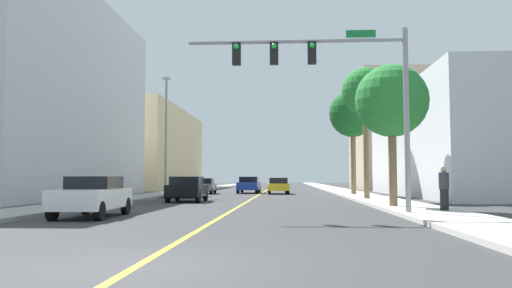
{
  "coord_description": "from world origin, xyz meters",
  "views": [
    {
      "loc": [
        2.37,
        -7.88,
        1.39
      ],
      "look_at": [
        0.88,
        15.99,
        2.99
      ],
      "focal_mm": 35.6,
      "sensor_mm": 36.0,
      "label": 1
    }
  ],
  "objects_px": {
    "traffic_signal_mast": "(335,77)",
    "pedestrian": "(444,189)",
    "street_lamp": "(166,130)",
    "car_yellow": "(278,186)",
    "car_blue": "(249,185)",
    "car_white": "(93,196)",
    "palm_mid": "(365,93)",
    "car_gray": "(204,186)",
    "palm_far": "(353,114)",
    "palm_near": "(392,102)",
    "car_red": "(188,187)",
    "car_black": "(187,189)"
  },
  "relations": [
    {
      "from": "palm_near",
      "to": "car_blue",
      "type": "xyz_separation_m",
      "value": [
        -8.21,
        23.54,
        -4.04
      ]
    },
    {
      "from": "palm_mid",
      "to": "car_blue",
      "type": "relative_size",
      "value": 1.75
    },
    {
      "from": "palm_far",
      "to": "car_gray",
      "type": "distance_m",
      "value": 14.31
    },
    {
      "from": "car_yellow",
      "to": "car_white",
      "type": "distance_m",
      "value": 27.4
    },
    {
      "from": "street_lamp",
      "to": "car_white",
      "type": "distance_m",
      "value": 20.69
    },
    {
      "from": "car_red",
      "to": "car_white",
      "type": "bearing_deg",
      "value": 88.9
    },
    {
      "from": "palm_near",
      "to": "car_red",
      "type": "relative_size",
      "value": 1.62
    },
    {
      "from": "traffic_signal_mast",
      "to": "palm_far",
      "type": "relative_size",
      "value": 1.01
    },
    {
      "from": "street_lamp",
      "to": "car_gray",
      "type": "distance_m",
      "value": 7.96
    },
    {
      "from": "car_gray",
      "to": "car_black",
      "type": "relative_size",
      "value": 1.09
    },
    {
      "from": "traffic_signal_mast",
      "to": "car_blue",
      "type": "height_order",
      "value": "traffic_signal_mast"
    },
    {
      "from": "car_gray",
      "to": "car_white",
      "type": "relative_size",
      "value": 1.03
    },
    {
      "from": "street_lamp",
      "to": "palm_mid",
      "type": "relative_size",
      "value": 1.11
    },
    {
      "from": "car_white",
      "to": "car_yellow",
      "type": "bearing_deg",
      "value": -104.54
    },
    {
      "from": "street_lamp",
      "to": "palm_far",
      "type": "bearing_deg",
      "value": 7.82
    },
    {
      "from": "car_yellow",
      "to": "car_red",
      "type": "height_order",
      "value": "car_red"
    },
    {
      "from": "palm_far",
      "to": "car_gray",
      "type": "relative_size",
      "value": 1.92
    },
    {
      "from": "car_red",
      "to": "palm_near",
      "type": "bearing_deg",
      "value": 130.32
    },
    {
      "from": "traffic_signal_mast",
      "to": "car_white",
      "type": "bearing_deg",
      "value": -172.6
    },
    {
      "from": "car_black",
      "to": "street_lamp",
      "type": "bearing_deg",
      "value": 111.07
    },
    {
      "from": "pedestrian",
      "to": "palm_near",
      "type": "bearing_deg",
      "value": -37.83
    },
    {
      "from": "palm_far",
      "to": "street_lamp",
      "type": "bearing_deg",
      "value": -172.18
    },
    {
      "from": "car_white",
      "to": "car_blue",
      "type": "relative_size",
      "value": 0.9
    },
    {
      "from": "palm_near",
      "to": "car_black",
      "type": "distance_m",
      "value": 13.04
    },
    {
      "from": "street_lamp",
      "to": "pedestrian",
      "type": "xyz_separation_m",
      "value": [
        15.2,
        -17.85,
        -4.07
      ]
    },
    {
      "from": "car_gray",
      "to": "car_red",
      "type": "distance_m",
      "value": 8.23
    },
    {
      "from": "pedestrian",
      "to": "palm_far",
      "type": "bearing_deg",
      "value": -59.23
    },
    {
      "from": "car_gray",
      "to": "pedestrian",
      "type": "height_order",
      "value": "pedestrian"
    },
    {
      "from": "car_white",
      "to": "car_red",
      "type": "distance_m",
      "value": 18.28
    },
    {
      "from": "street_lamp",
      "to": "palm_mid",
      "type": "height_order",
      "value": "street_lamp"
    },
    {
      "from": "car_gray",
      "to": "car_white",
      "type": "xyz_separation_m",
      "value": [
        0.38,
        -26.51,
        0.03
      ]
    },
    {
      "from": "traffic_signal_mast",
      "to": "car_gray",
      "type": "bearing_deg",
      "value": 109.62
    },
    {
      "from": "street_lamp",
      "to": "car_blue",
      "type": "distance_m",
      "value": 11.2
    },
    {
      "from": "palm_far",
      "to": "car_gray",
      "type": "bearing_deg",
      "value": 160.31
    },
    {
      "from": "street_lamp",
      "to": "car_gray",
      "type": "height_order",
      "value": "street_lamp"
    },
    {
      "from": "car_yellow",
      "to": "car_blue",
      "type": "bearing_deg",
      "value": 140.22
    },
    {
      "from": "traffic_signal_mast",
      "to": "car_gray",
      "type": "xyz_separation_m",
      "value": [
        -9.05,
        25.38,
        -4.43
      ]
    },
    {
      "from": "palm_far",
      "to": "palm_near",
      "type": "bearing_deg",
      "value": -91.46
    },
    {
      "from": "car_yellow",
      "to": "traffic_signal_mast",
      "type": "bearing_deg",
      "value": -86.85
    },
    {
      "from": "palm_mid",
      "to": "car_gray",
      "type": "relative_size",
      "value": 1.9
    },
    {
      "from": "palm_far",
      "to": "car_blue",
      "type": "bearing_deg",
      "value": 142.22
    },
    {
      "from": "car_gray",
      "to": "palm_near",
      "type": "bearing_deg",
      "value": 117.05
    },
    {
      "from": "car_yellow",
      "to": "palm_mid",
      "type": "bearing_deg",
      "value": -69.3
    },
    {
      "from": "palm_near",
      "to": "car_gray",
      "type": "xyz_separation_m",
      "value": [
        -11.96,
        21.28,
        -4.08
      ]
    },
    {
      "from": "car_red",
      "to": "car_blue",
      "type": "bearing_deg",
      "value": -110.82
    },
    {
      "from": "traffic_signal_mast",
      "to": "car_yellow",
      "type": "xyz_separation_m",
      "value": [
        -2.59,
        25.59,
        -4.43
      ]
    },
    {
      "from": "pedestrian",
      "to": "palm_mid",
      "type": "bearing_deg",
      "value": -55.87
    },
    {
      "from": "car_gray",
      "to": "traffic_signal_mast",
      "type": "bearing_deg",
      "value": 107.34
    },
    {
      "from": "traffic_signal_mast",
      "to": "pedestrian",
      "type": "distance_m",
      "value": 6.05
    },
    {
      "from": "car_yellow",
      "to": "car_white",
      "type": "relative_size",
      "value": 1.11
    }
  ]
}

